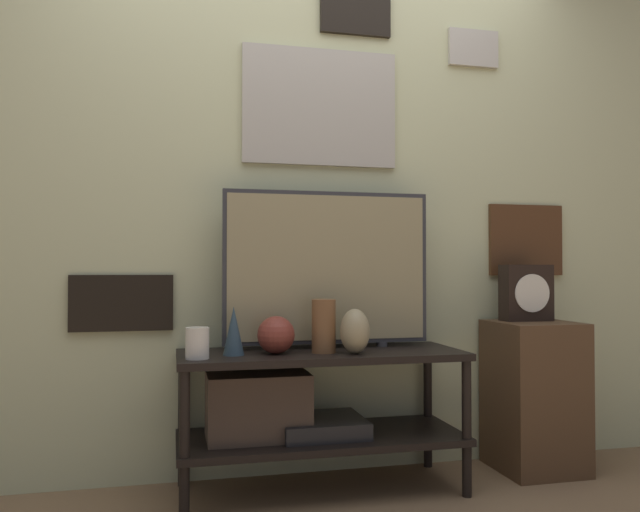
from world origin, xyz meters
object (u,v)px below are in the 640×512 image
(vase_round_glass, at_px, (276,335))
(vase_slim_bronze, at_px, (234,331))
(candle_jar, at_px, (197,343))
(mantel_clock, at_px, (526,293))
(vase_tall_ceramic, at_px, (323,326))
(television, at_px, (327,268))
(vase_urn_stoneware, at_px, (355,331))

(vase_round_glass, bearing_deg, vase_slim_bronze, -179.86)
(vase_round_glass, height_order, candle_jar, vase_round_glass)
(mantel_clock, bearing_deg, vase_tall_ceramic, -172.20)
(vase_slim_bronze, relative_size, candle_jar, 1.61)
(television, height_order, candle_jar, television)
(television, relative_size, candle_jar, 7.56)
(vase_urn_stoneware, bearing_deg, vase_slim_bronze, 171.58)
(vase_round_glass, distance_m, mantel_clock, 1.26)
(vase_tall_ceramic, xyz_separation_m, candle_jar, (-0.52, -0.06, -0.05))
(vase_slim_bronze, xyz_separation_m, candle_jar, (-0.15, -0.07, -0.04))
(television, relative_size, vase_slim_bronze, 4.69)
(television, xyz_separation_m, vase_slim_bronze, (-0.43, -0.14, -0.26))
(vase_urn_stoneware, relative_size, mantel_clock, 0.69)
(vase_slim_bronze, bearing_deg, vase_tall_ceramic, -1.46)
(television, xyz_separation_m, mantel_clock, (0.99, -0.00, -0.12))
(vase_urn_stoneware, distance_m, vase_tall_ceramic, 0.14)
(vase_tall_ceramic, bearing_deg, vase_slim_bronze, 178.54)
(vase_slim_bronze, distance_m, mantel_clock, 1.43)
(vase_urn_stoneware, bearing_deg, candle_jar, 179.96)
(candle_jar, distance_m, mantel_clock, 1.59)
(vase_tall_ceramic, distance_m, mantel_clock, 1.06)
(vase_slim_bronze, height_order, mantel_clock, mantel_clock)
(television, xyz_separation_m, vase_urn_stoneware, (0.06, -0.21, -0.26))
(television, height_order, vase_tall_ceramic, television)
(candle_jar, bearing_deg, vase_urn_stoneware, -0.04)
(vase_round_glass, height_order, vase_tall_ceramic, vase_tall_ceramic)
(mantel_clock, bearing_deg, vase_round_glass, -173.87)
(mantel_clock, bearing_deg, vase_urn_stoneware, -167.35)
(vase_round_glass, relative_size, candle_jar, 1.27)
(vase_slim_bronze, height_order, candle_jar, vase_slim_bronze)
(vase_urn_stoneware, xyz_separation_m, mantel_clock, (0.92, 0.21, 0.14))
(vase_urn_stoneware, xyz_separation_m, vase_round_glass, (-0.32, 0.07, -0.01))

